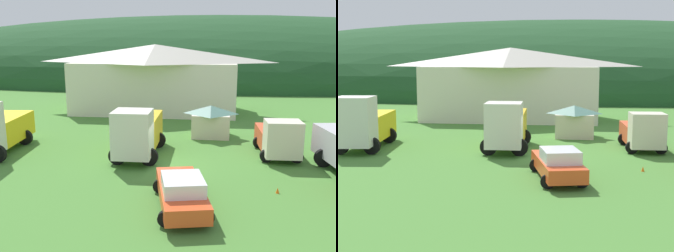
% 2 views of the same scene
% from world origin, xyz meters
% --- Properties ---
extents(ground_plane, '(200.00, 200.00, 0.00)m').
position_xyz_m(ground_plane, '(0.00, 0.00, 0.00)').
color(ground_plane, '#477F33').
extents(forested_hill_backdrop, '(163.91, 60.00, 25.91)m').
position_xyz_m(forested_hill_backdrop, '(0.00, 60.99, 0.00)').
color(forested_hill_backdrop, '#1E4723').
rests_on(forested_hill_backdrop, ground).
extents(depot_building, '(18.17, 8.76, 7.14)m').
position_xyz_m(depot_building, '(-3.33, 17.91, 3.68)').
color(depot_building, silver).
rests_on(depot_building, ground).
extents(play_shed_cream, '(3.14, 2.77, 2.48)m').
position_xyz_m(play_shed_cream, '(2.80, 7.54, 1.28)').
color(play_shed_cream, beige).
rests_on(play_shed_cream, ground).
extents(heavy_rig_striped, '(3.14, 6.67, 3.37)m').
position_xyz_m(heavy_rig_striped, '(-1.77, 1.56, 1.70)').
color(heavy_rig_striped, silver).
rests_on(heavy_rig_striped, ground).
extents(light_truck_cream, '(2.77, 5.42, 2.64)m').
position_xyz_m(light_truck_cream, '(7.24, 2.73, 1.26)').
color(light_truck_cream, beige).
rests_on(light_truck_cream, ground).
extents(service_pickup_orange, '(3.07, 5.45, 1.66)m').
position_xyz_m(service_pickup_orange, '(1.74, -5.93, 0.83)').
color(service_pickup_orange, '#EB4D22').
rests_on(service_pickup_orange, ground).
extents(traffic_cone_near_pickup, '(0.36, 0.36, 0.57)m').
position_xyz_m(traffic_cone_near_pickup, '(6.31, -3.59, 0.00)').
color(traffic_cone_near_pickup, orange).
rests_on(traffic_cone_near_pickup, ground).
extents(traffic_cone_mid_row, '(0.36, 0.36, 0.55)m').
position_xyz_m(traffic_cone_mid_row, '(1.34, -1.16, 0.00)').
color(traffic_cone_mid_row, orange).
rests_on(traffic_cone_mid_row, ground).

